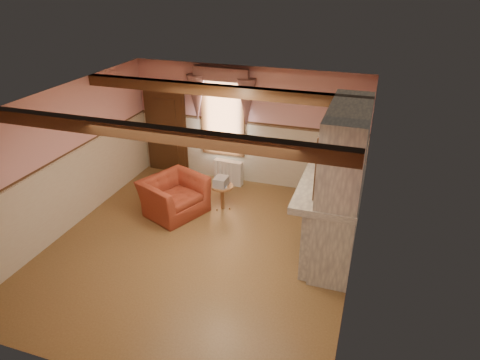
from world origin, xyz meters
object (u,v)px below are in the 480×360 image
(mantel_clock, at_px, (337,160))
(oil_lamp, at_px, (336,163))
(bowl, at_px, (332,179))
(side_table, at_px, (222,197))
(radiator, at_px, (228,172))
(armchair, at_px, (174,196))

(mantel_clock, distance_m, oil_lamp, 0.23)
(bowl, relative_size, mantel_clock, 1.41)
(oil_lamp, bearing_deg, side_table, 171.41)
(side_table, distance_m, bowl, 2.75)
(side_table, relative_size, radiator, 0.79)
(radiator, height_order, oil_lamp, oil_lamp)
(bowl, distance_m, mantel_clock, 0.69)
(armchair, height_order, oil_lamp, oil_lamp)
(side_table, distance_m, oil_lamp, 2.70)
(mantel_clock, height_order, oil_lamp, oil_lamp)
(armchair, distance_m, oil_lamp, 3.46)
(mantel_clock, bearing_deg, bowl, -90.00)
(side_table, bearing_deg, mantel_clock, -3.06)
(bowl, bearing_deg, radiator, 142.97)
(side_table, distance_m, mantel_clock, 2.66)
(armchair, relative_size, mantel_clock, 5.07)
(mantel_clock, bearing_deg, oil_lamp, -90.00)
(armchair, distance_m, side_table, 1.04)
(armchair, bearing_deg, oil_lamp, -63.89)
(radiator, relative_size, bowl, 2.07)
(radiator, relative_size, oil_lamp, 2.50)
(mantel_clock, xyz_separation_m, oil_lamp, (0.00, -0.23, 0.04))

